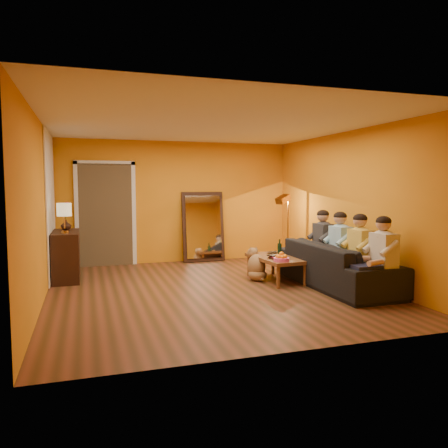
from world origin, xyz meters
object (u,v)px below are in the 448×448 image
object	(u,v)px
wine_bottle	(280,248)
vase	(66,225)
floor_lamp	(288,231)
person_mid_right	(340,248)
mirror_frame	(203,227)
coffee_table	(275,269)
sofa	(337,265)
sideboard	(66,255)
person_mid_left	(360,253)
laptop	(277,253)
person_far_left	(384,259)
dog	(257,264)
person_far_right	(323,244)
table_lamp	(64,218)
tumbler	(279,253)

from	to	relation	value
wine_bottle	vase	xyz separation A→B (m)	(-3.52, 1.53, 0.37)
floor_lamp	person_mid_right	xyz separation A→B (m)	(0.08, -1.82, -0.11)
mirror_frame	coffee_table	distance (m)	2.48
sofa	floor_lamp	bearing A→B (deg)	-1.63
sideboard	person_mid_left	bearing A→B (deg)	-28.76
person_mid_right	laptop	xyz separation A→B (m)	(-0.72, 0.96, -0.18)
vase	wine_bottle	bearing A→B (deg)	-23.54
sideboard	vase	size ratio (longest dim) A/B	6.25
laptop	person_far_left	bearing A→B (deg)	-85.50
person_mid_right	laptop	world-z (taller)	person_mid_right
sofa	coffee_table	world-z (taller)	sofa
wine_bottle	vase	bearing A→B (deg)	156.46
dog	sofa	bearing A→B (deg)	-19.77
sideboard	person_far_left	distance (m)	5.28
coffee_table	person_far_left	distance (m)	1.98
person_far_left	vase	bearing A→B (deg)	143.80
sideboard	person_mid_left	distance (m)	4.99
coffee_table	person_mid_right	bearing A→B (deg)	-38.75
floor_lamp	person_far_left	size ratio (longest dim) A/B	1.18
person_far_left	laptop	xyz separation A→B (m)	(-0.72, 2.06, -0.18)
person_far_left	person_far_right	distance (m)	1.65
person_mid_left	table_lamp	bearing A→B (deg)	154.35
sofa	person_mid_right	xyz separation A→B (m)	(0.13, 0.10, 0.25)
mirror_frame	vase	bearing A→B (deg)	-163.43
floor_lamp	laptop	bearing A→B (deg)	-151.39
person_far_right	dog	bearing A→B (deg)	170.04
person_far_right	vase	distance (m)	4.65
tumbler	laptop	bearing A→B (deg)	75.38
mirror_frame	table_lamp	distance (m)	3.13
sideboard	table_lamp	bearing A→B (deg)	-90.00
floor_lamp	person_far_left	world-z (taller)	floor_lamp
coffee_table	floor_lamp	bearing A→B (deg)	51.45
dog	vase	world-z (taller)	vase
coffee_table	laptop	xyz separation A→B (m)	(0.18, 0.35, 0.22)
wine_bottle	laptop	world-z (taller)	wine_bottle
sideboard	person_mid_left	xyz separation A→B (m)	(4.37, -2.40, 0.18)
person_mid_left	tumbler	size ratio (longest dim) A/B	13.29
floor_lamp	dog	world-z (taller)	floor_lamp
coffee_table	floor_lamp	world-z (taller)	floor_lamp
sideboard	dog	world-z (taller)	sideboard
table_lamp	person_far_right	size ratio (longest dim) A/B	0.42
mirror_frame	person_far_right	xyz separation A→B (m)	(1.58, -2.38, -0.15)
floor_lamp	vase	bearing A→B (deg)	151.70
coffee_table	tumbler	size ratio (longest dim) A/B	13.29
person_far_left	person_far_right	size ratio (longest dim) A/B	1.00
person_far_left	wine_bottle	bearing A→B (deg)	116.97
person_far_left	dog	bearing A→B (deg)	122.70
sideboard	wine_bottle	xyz separation A→B (m)	(3.52, -1.28, 0.15)
mirror_frame	wine_bottle	distance (m)	2.48
person_far_left	person_mid_right	size ratio (longest dim) A/B	1.00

